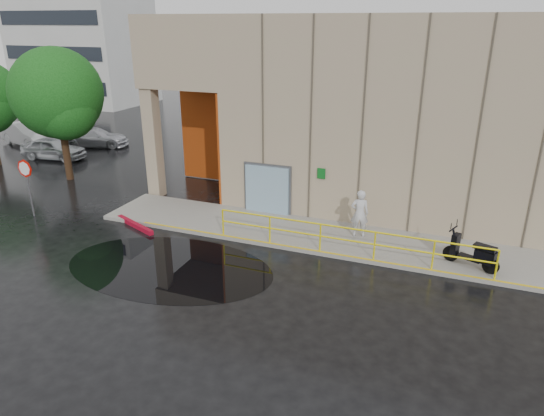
{
  "coord_description": "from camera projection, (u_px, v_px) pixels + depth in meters",
  "views": [
    {
      "loc": [
        7.3,
        -11.88,
        7.74
      ],
      "look_at": [
        1.54,
        3.0,
        1.56
      ],
      "focal_mm": 32.0,
      "sensor_mm": 36.0,
      "label": 1
    }
  ],
  "objects": [
    {
      "name": "guardrail",
      "position": [
        347.0,
        241.0,
        16.65
      ],
      "size": [
        9.56,
        0.06,
        1.03
      ],
      "color": "#FFEC0D",
      "rests_on": "sidewalk"
    },
    {
      "name": "car_a",
      "position": [
        53.0,
        149.0,
        28.79
      ],
      "size": [
        3.97,
        2.01,
        1.29
      ],
      "primitive_type": "imported",
      "rotation": [
        0.0,
        0.0,
        1.7
      ],
      "color": "silver",
      "rests_on": "ground"
    },
    {
      "name": "tree_near",
      "position": [
        59.0,
        97.0,
        23.75
      ],
      "size": [
        4.44,
        4.44,
        6.65
      ],
      "rotation": [
        0.0,
        0.0,
        0.28
      ],
      "color": "black",
      "rests_on": "ground"
    },
    {
      "name": "ground",
      "position": [
        194.0,
        278.0,
        15.59
      ],
      "size": [
        120.0,
        120.0,
        0.0
      ],
      "primitive_type": "plane",
      "color": "black",
      "rests_on": "ground"
    },
    {
      "name": "red_curb",
      "position": [
        135.0,
        225.0,
        19.45
      ],
      "size": [
        2.28,
        1.11,
        0.18
      ],
      "primitive_type": "cube",
      "rotation": [
        0.0,
        0.0,
        -0.4
      ],
      "color": "maroon",
      "rests_on": "ground"
    },
    {
      "name": "person",
      "position": [
        360.0,
        213.0,
        17.99
      ],
      "size": [
        0.75,
        0.59,
        1.82
      ],
      "primitive_type": "imported",
      "rotation": [
        0.0,
        0.0,
        3.4
      ],
      "color": "silver",
      "rests_on": "sidewalk"
    },
    {
      "name": "car_b",
      "position": [
        28.0,
        134.0,
        31.97
      ],
      "size": [
        4.91,
        2.88,
        1.53
      ],
      "primitive_type": "imported",
      "rotation": [
        0.0,
        0.0,
        1.28
      ],
      "color": "silver",
      "rests_on": "ground"
    },
    {
      "name": "distant_building",
      "position": [
        80.0,
        23.0,
        46.63
      ],
      "size": [
        12.0,
        8.08,
        15.0
      ],
      "color": "#BBBBB6",
      "rests_on": "ground"
    },
    {
      "name": "scooter",
      "position": [
        473.0,
        244.0,
        15.7
      ],
      "size": [
        1.89,
        1.22,
        1.43
      ],
      "rotation": [
        0.0,
        0.0,
        -0.38
      ],
      "color": "black",
      "rests_on": "sidewalk"
    },
    {
      "name": "car_c",
      "position": [
        95.0,
        137.0,
        31.68
      ],
      "size": [
        4.61,
        3.2,
        1.24
      ],
      "primitive_type": "imported",
      "rotation": [
        0.0,
        0.0,
        1.95
      ],
      "color": "silver",
      "rests_on": "ground"
    },
    {
      "name": "stop_sign",
      "position": [
        26.0,
        175.0,
        19.89
      ],
      "size": [
        0.75,
        0.1,
        2.48
      ],
      "rotation": [
        0.0,
        0.0,
        -0.42
      ],
      "color": "slate",
      "rests_on": "ground"
    },
    {
      "name": "puddle",
      "position": [
        169.0,
        267.0,
        16.31
      ],
      "size": [
        7.48,
        4.84,
        0.01
      ],
      "primitive_type": "cube",
      "rotation": [
        0.0,
        0.0,
        0.05
      ],
      "color": "black",
      "rests_on": "ground"
    },
    {
      "name": "building",
      "position": [
        409.0,
        104.0,
        21.91
      ],
      "size": [
        20.0,
        10.17,
        8.0
      ],
      "color": "tan",
      "rests_on": "ground"
    },
    {
      "name": "sidewalk",
      "position": [
        348.0,
        240.0,
        18.13
      ],
      "size": [
        20.0,
        3.0,
        0.15
      ],
      "primitive_type": "cube",
      "color": "gray",
      "rests_on": "ground"
    }
  ]
}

